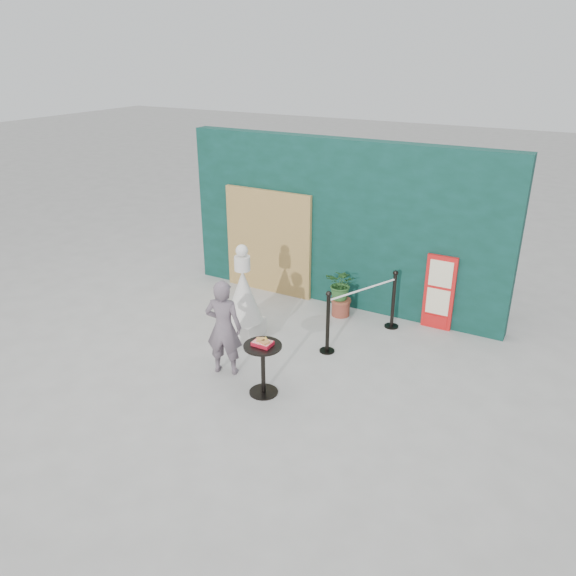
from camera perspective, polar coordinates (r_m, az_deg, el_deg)
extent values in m
plane|color=#ADAAA5|center=(8.18, -4.15, -9.38)|extent=(60.00, 60.00, 0.00)
cube|color=#0A2E25|center=(10.09, 5.43, 6.45)|extent=(6.00, 0.30, 3.00)
cube|color=tan|center=(10.68, -2.03, 4.68)|extent=(1.80, 0.08, 2.00)
imported|color=#675863|center=(8.07, -6.55, -4.02)|extent=(0.61, 0.49, 1.45)
cube|color=red|center=(9.65, 15.11, -0.46)|extent=(0.50, 0.06, 1.30)
cube|color=beige|center=(9.49, 15.27, 1.40)|extent=(0.38, 0.02, 0.45)
cube|color=beige|center=(9.68, 14.96, -1.35)|extent=(0.38, 0.02, 0.45)
cube|color=red|center=(9.83, 14.76, -3.20)|extent=(0.38, 0.02, 0.18)
cube|color=silver|center=(9.31, -4.45, -4.02)|extent=(0.53, 0.53, 0.29)
cone|color=silver|center=(9.06, -4.56, -0.75)|extent=(0.62, 0.62, 0.87)
cylinder|color=silver|center=(8.85, -4.67, 2.51)|extent=(0.25, 0.25, 0.23)
sphere|color=silver|center=(8.78, -4.72, 3.81)|extent=(0.19, 0.19, 0.19)
cylinder|color=black|center=(7.91, -2.49, -10.50)|extent=(0.40, 0.40, 0.02)
cylinder|color=black|center=(7.72, -2.54, -8.34)|extent=(0.06, 0.06, 0.72)
cylinder|color=black|center=(7.53, -2.59, -5.91)|extent=(0.52, 0.52, 0.03)
cube|color=#B41327|center=(7.51, -2.59, -5.65)|extent=(0.26, 0.19, 0.05)
cube|color=red|center=(7.50, -2.60, -5.46)|extent=(0.24, 0.17, 0.00)
cube|color=#DEB551|center=(7.52, -2.82, -5.26)|extent=(0.15, 0.14, 0.02)
cube|color=#C98F49|center=(7.46, -2.35, -5.52)|extent=(0.13, 0.13, 0.02)
cone|color=gold|center=(7.51, -2.27, -5.12)|extent=(0.06, 0.06, 0.06)
cylinder|color=brown|center=(10.02, 5.38, -2.06)|extent=(0.32, 0.32, 0.27)
cylinder|color=#983D31|center=(9.96, 5.41, -1.26)|extent=(0.35, 0.35, 0.04)
imported|color=#285524|center=(9.83, 5.48, 0.41)|extent=(0.52, 0.45, 0.58)
cylinder|color=black|center=(8.90, 3.98, -6.37)|extent=(0.24, 0.24, 0.02)
cylinder|color=black|center=(8.68, 4.06, -3.68)|extent=(0.06, 0.06, 0.96)
sphere|color=black|center=(8.46, 4.16, -0.60)|extent=(0.09, 0.09, 0.09)
cylinder|color=black|center=(9.78, 10.45, -3.83)|extent=(0.24, 0.24, 0.02)
cylinder|color=black|center=(9.58, 10.65, -1.33)|extent=(0.06, 0.06, 0.96)
sphere|color=black|center=(9.38, 10.88, 1.50)|extent=(0.09, 0.09, 0.09)
cylinder|color=white|center=(8.95, 7.65, -0.14)|extent=(0.63, 1.31, 0.03)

